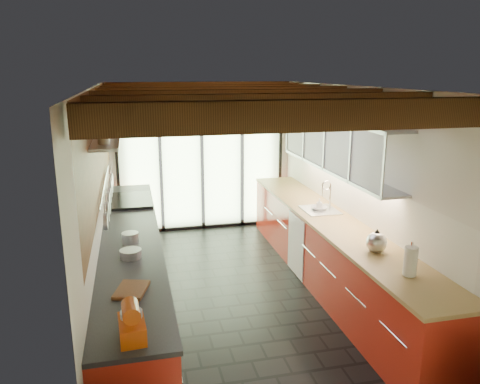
{
  "coord_description": "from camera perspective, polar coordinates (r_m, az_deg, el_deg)",
  "views": [
    {
      "loc": [
        -1.2,
        -5.34,
        2.78
      ],
      "look_at": [
        0.15,
        0.4,
        1.25
      ],
      "focal_mm": 35.0,
      "sensor_mm": 36.0,
      "label": 1
    }
  ],
  "objects": [
    {
      "name": "cutting_board",
      "position": [
        4.26,
        -13.08,
        -11.54
      ],
      "size": [
        0.34,
        0.4,
        0.03
      ],
      "primitive_type": "cube",
      "rotation": [
        0.0,
        0.0,
        -0.28
      ],
      "color": "brown",
      "rests_on": "left_counter"
    },
    {
      "name": "ceiling_beams",
      "position": [
        5.85,
        -1.38,
        11.43
      ],
      "size": [
        3.14,
        5.06,
        4.9
      ],
      "color": "#593316",
      "rests_on": "ground"
    },
    {
      "name": "pot_small",
      "position": [
        4.97,
        -13.19,
        -7.32
      ],
      "size": [
        0.26,
        0.26,
        0.09
      ],
      "primitive_type": "cylinder",
      "rotation": [
        0.0,
        0.0,
        -0.18
      ],
      "color": "silver",
      "rests_on": "left_counter"
    },
    {
      "name": "sink_assembly",
      "position": [
        6.51,
        9.82,
        -1.89
      ],
      "size": [
        0.45,
        0.52,
        0.43
      ],
      "color": "silver",
      "rests_on": "right_counter"
    },
    {
      "name": "range_stove",
      "position": [
        7.17,
        -13.13,
        -4.63
      ],
      "size": [
        0.66,
        0.9,
        0.97
      ],
      "color": "silver",
      "rests_on": "ground"
    },
    {
      "name": "bowl",
      "position": [
        6.53,
        9.6,
        -1.97
      ],
      "size": [
        0.24,
        0.24,
        0.05
      ],
      "primitive_type": "imported",
      "rotation": [
        0.0,
        0.0,
        -0.15
      ],
      "color": "silver",
      "rests_on": "right_counter"
    },
    {
      "name": "glass_door",
      "position": [
        8.2,
        -4.7,
        6.65
      ],
      "size": [
        2.95,
        0.1,
        2.9
      ],
      "color": "#C6EAAD",
      "rests_on": "ground"
    },
    {
      "name": "left_counter",
      "position": [
        5.82,
        -13.0,
        -9.33
      ],
      "size": [
        0.68,
        5.0,
        0.92
      ],
      "color": "#B52718",
      "rests_on": "ground"
    },
    {
      "name": "pot_large",
      "position": [
        5.37,
        -13.23,
        -5.46
      ],
      "size": [
        0.22,
        0.22,
        0.12
      ],
      "primitive_type": "cylinder",
      "rotation": [
        0.0,
        0.0,
        0.2
      ],
      "color": "silver",
      "rests_on": "left_counter"
    },
    {
      "name": "ground",
      "position": [
        6.14,
        -0.49,
        -12.38
      ],
      "size": [
        5.5,
        5.5,
        0.0
      ],
      "primitive_type": "plane",
      "color": "black",
      "rests_on": "ground"
    },
    {
      "name": "left_wall_fixtures",
      "position": [
        5.73,
        -15.75,
        3.98
      ],
      "size": [
        0.28,
        2.6,
        0.96
      ],
      "color": "silver",
      "rests_on": "ground"
    },
    {
      "name": "stand_mixer",
      "position": [
        3.56,
        -13.07,
        -15.28
      ],
      "size": [
        0.2,
        0.33,
        0.29
      ],
      "color": "#C7490F",
      "rests_on": "left_counter"
    },
    {
      "name": "soap_bottle",
      "position": [
        6.51,
        9.65,
        -1.51
      ],
      "size": [
        0.1,
        0.1,
        0.17
      ],
      "primitive_type": "imported",
      "rotation": [
        0.0,
        0.0,
        -0.34
      ],
      "color": "silver",
      "rests_on": "right_counter"
    },
    {
      "name": "kettle",
      "position": [
        5.17,
        16.31,
        -5.77
      ],
      "size": [
        0.26,
        0.29,
        0.26
      ],
      "color": "silver",
      "rests_on": "right_counter"
    },
    {
      "name": "right_counter",
      "position": [
        6.33,
        10.92,
        -7.23
      ],
      "size": [
        0.68,
        5.0,
        0.92
      ],
      "color": "#B52718",
      "rests_on": "ground"
    },
    {
      "name": "upper_cabinets_right",
      "position": [
        6.29,
        11.73,
        5.75
      ],
      "size": [
        0.34,
        3.0,
        3.0
      ],
      "color": "silver",
      "rests_on": "ground"
    },
    {
      "name": "paper_towel",
      "position": [
        4.67,
        20.07,
        -7.97
      ],
      "size": [
        0.15,
        0.15,
        0.34
      ],
      "color": "white",
      "rests_on": "right_counter"
    },
    {
      "name": "room_shell",
      "position": [
        5.59,
        -0.53,
        2.91
      ],
      "size": [
        5.5,
        5.5,
        5.5
      ],
      "color": "silver",
      "rests_on": "ground"
    }
  ]
}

